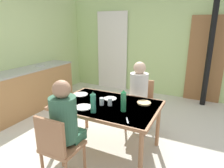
% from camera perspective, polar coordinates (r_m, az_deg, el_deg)
% --- Properties ---
extents(ground_plane, '(7.13, 7.13, 0.00)m').
position_cam_1_polar(ground_plane, '(3.29, -4.91, -15.90)').
color(ground_plane, beige).
extents(wall_back, '(4.69, 0.10, 2.55)m').
position_cam_1_polar(wall_back, '(5.33, 10.31, 11.09)').
color(wall_back, '#B9D88A').
rests_on(wall_back, ground_plane).
extents(wall_left, '(0.10, 4.11, 2.55)m').
position_cam_1_polar(wall_left, '(4.82, -24.64, 9.31)').
color(wall_left, '#BBD48B').
rests_on(wall_left, ground_plane).
extents(door_wooden, '(0.80, 0.05, 2.00)m').
position_cam_1_polar(door_wooden, '(5.08, 25.61, 6.31)').
color(door_wooden, '#916137').
rests_on(door_wooden, ground_plane).
extents(stove_pipe_column, '(0.12, 0.12, 2.55)m').
position_cam_1_polar(stove_pipe_column, '(4.78, 26.67, 9.00)').
color(stove_pipe_column, black).
rests_on(stove_pipe_column, ground_plane).
extents(curtain_panel, '(0.90, 0.03, 2.15)m').
position_cam_1_polar(curtain_panel, '(5.62, 0.03, 9.52)').
color(curtain_panel, white).
rests_on(curtain_panel, ground_plane).
extents(kitchen_counter, '(0.61, 2.15, 0.91)m').
position_cam_1_polar(kitchen_counter, '(4.62, -22.57, -1.26)').
color(kitchen_counter, '#A77646').
rests_on(kitchen_counter, ground_plane).
extents(dining_table, '(1.41, 0.96, 0.72)m').
position_cam_1_polar(dining_table, '(2.77, -1.38, -7.09)').
color(dining_table, '#9D6946').
rests_on(dining_table, ground_plane).
extents(chair_near_diner, '(0.40, 0.40, 0.87)m').
position_cam_1_polar(chair_near_diner, '(2.33, -15.40, -17.04)').
color(chair_near_diner, '#9D6946').
rests_on(chair_near_diner, ground_plane).
extents(chair_far_diner, '(0.40, 0.40, 0.87)m').
position_cam_1_polar(chair_far_diner, '(3.46, 8.28, -5.06)').
color(chair_far_diner, '#9D6946').
rests_on(chair_far_diner, ground_plane).
extents(person_near_diner, '(0.30, 0.37, 0.77)m').
position_cam_1_polar(person_near_diner, '(2.28, -13.68, -9.50)').
color(person_near_diner, '#31664A').
rests_on(person_near_diner, ground_plane).
extents(person_far_diner, '(0.30, 0.37, 0.77)m').
position_cam_1_polar(person_far_diner, '(3.25, 7.74, -1.21)').
color(person_far_diner, silver).
rests_on(person_far_diner, ground_plane).
extents(water_bottle_green_near, '(0.07, 0.07, 0.29)m').
position_cam_1_polar(water_bottle_green_near, '(2.47, 3.36, -5.04)').
color(water_bottle_green_near, '#27824B').
rests_on(water_bottle_green_near, dining_table).
extents(water_bottle_green_far, '(0.07, 0.07, 0.27)m').
position_cam_1_polar(water_bottle_green_far, '(2.45, -5.52, -5.49)').
color(water_bottle_green_far, '#34896D').
rests_on(water_bottle_green_far, dining_table).
extents(dinner_plate_near_left, '(0.19, 0.19, 0.01)m').
position_cam_1_polar(dinner_plate_near_left, '(2.92, -0.55, -4.26)').
color(dinner_plate_near_left, white).
rests_on(dinner_plate_near_left, dining_table).
extents(dinner_plate_near_right, '(0.22, 0.22, 0.01)m').
position_cam_1_polar(dinner_plate_near_right, '(3.13, -9.13, -3.01)').
color(dinner_plate_near_right, white).
rests_on(dinner_plate_near_right, dining_table).
extents(dinner_plate_far_center, '(0.23, 0.23, 0.01)m').
position_cam_1_polar(dinner_plate_far_center, '(2.65, -8.36, -6.70)').
color(dinner_plate_far_center, white).
rests_on(dinner_plate_far_center, dining_table).
extents(drinking_glass_by_near_diner, '(0.06, 0.06, 0.10)m').
position_cam_1_polar(drinking_glass_by_near_diner, '(2.69, -3.03, -5.11)').
color(drinking_glass_by_near_diner, silver).
rests_on(drinking_glass_by_near_diner, dining_table).
extents(drinking_glass_by_far_diner, '(0.06, 0.06, 0.11)m').
position_cam_1_polar(drinking_glass_by_far_diner, '(2.67, -0.65, -5.20)').
color(drinking_glass_by_far_diner, silver).
rests_on(drinking_glass_by_far_diner, dining_table).
extents(bread_plate_sliced, '(0.19, 0.19, 0.02)m').
position_cam_1_polar(bread_plate_sliced, '(2.79, 9.32, -5.44)').
color(bread_plate_sliced, '#DBB77A').
rests_on(bread_plate_sliced, dining_table).
extents(cutlery_knife_near, '(0.02, 0.15, 0.00)m').
position_cam_1_polar(cutlery_knife_near, '(2.75, 3.42, -5.69)').
color(cutlery_knife_near, silver).
rests_on(cutlery_knife_near, dining_table).
extents(cutlery_fork_near, '(0.09, 0.14, 0.00)m').
position_cam_1_polar(cutlery_fork_near, '(2.29, 4.47, -10.51)').
color(cutlery_fork_near, silver).
rests_on(cutlery_fork_near, dining_table).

